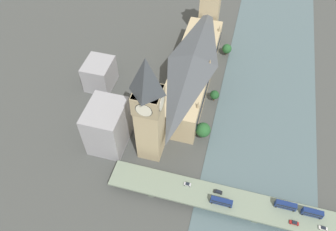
{
  "coord_description": "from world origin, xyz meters",
  "views": [
    {
      "loc": [
        -11.72,
        156.86,
        168.69
      ],
      "look_at": [
        19.93,
        39.33,
        19.7
      ],
      "focal_mm": 35.0,
      "sensor_mm": 36.0,
      "label": 1
    }
  ],
  "objects": [
    {
      "name": "clock_tower",
      "position": [
        26.6,
        53.16,
        38.77
      ],
      "size": [
        14.7,
        14.7,
        73.86
      ],
      "color": "tan",
      "rests_on": "ground_plane"
    },
    {
      "name": "double_decker_bus_lead",
      "position": [
        -52.22,
        72.18,
        7.98
      ],
      "size": [
        10.95,
        2.62,
        4.88
      ],
      "color": "navy",
      "rests_on": "road_bridge"
    },
    {
      "name": "victoria_tower",
      "position": [
        15.48,
        -69.71,
        24.16
      ],
      "size": [
        14.56,
        14.56,
        52.33
      ],
      "color": "tan",
      "rests_on": "ground_plane"
    },
    {
      "name": "tree_embankment_mid",
      "position": [
        -2.92,
        2.69,
        5.79
      ],
      "size": [
        6.21,
        6.21,
        8.93
      ],
      "color": "brown",
      "rests_on": "ground_plane"
    },
    {
      "name": "car_northbound_mid",
      "position": [
        -17.09,
        72.9,
        6.05
      ],
      "size": [
        4.63,
        1.84,
        1.55
      ],
      "color": "black",
      "rests_on": "road_bridge"
    },
    {
      "name": "parliament_hall",
      "position": [
        15.42,
        -8.0,
        13.98
      ],
      "size": [
        25.3,
        100.86,
        28.14
      ],
      "color": "tan",
      "rests_on": "ground_plane"
    },
    {
      "name": "car_southbound_lead",
      "position": [
        -0.12,
        72.75,
        6.01
      ],
      "size": [
        3.91,
        1.9,
        1.46
      ],
      "color": "silver",
      "rests_on": "road_bridge"
    },
    {
      "name": "ground_plane",
      "position": [
        0.0,
        0.0,
        0.0
      ],
      "size": [
        600.0,
        600.0,
        0.0
      ],
      "primitive_type": "plane",
      "color": "#424442"
    },
    {
      "name": "double_decker_bus_rear",
      "position": [
        -19.67,
        78.85,
        7.92
      ],
      "size": [
        11.65,
        2.53,
        4.75
      ],
      "color": "navy",
      "rests_on": "road_bridge"
    },
    {
      "name": "tree_embankment_near",
      "position": [
        -3.73,
        -47.7,
        5.87
      ],
      "size": [
        7.25,
        7.25,
        9.51
      ],
      "color": "brown",
      "rests_on": "ground_plane"
    },
    {
      "name": "tree_embankment_far",
      "position": [
        -1.29,
        35.03,
        7.34
      ],
      "size": [
        9.28,
        9.28,
        11.99
      ],
      "color": "brown",
      "rests_on": "ground_plane"
    },
    {
      "name": "car_northbound_lead",
      "position": [
        -57.21,
        79.74,
        6.01
      ],
      "size": [
        4.58,
        1.87,
        1.48
      ],
      "color": "maroon",
      "rests_on": "road_bridge"
    },
    {
      "name": "city_block_center",
      "position": [
        53.14,
        53.19,
        15.34
      ],
      "size": [
        20.88,
        25.59,
        30.69
      ],
      "color": "#939399",
      "rests_on": "ground_plane"
    },
    {
      "name": "car_northbound_tail",
      "position": [
        -71.3,
        78.68,
        5.94
      ],
      "size": [
        4.23,
        1.77,
        1.29
      ],
      "color": "silver",
      "rests_on": "road_bridge"
    },
    {
      "name": "road_bridge",
      "position": [
        -38.5,
        75.78,
        4.32
      ],
      "size": [
        162.0,
        15.78,
        5.29
      ],
      "color": "#5D6A59",
      "rests_on": "ground_plane"
    },
    {
      "name": "city_block_west",
      "position": [
        77.84,
        8.0,
        10.08
      ],
      "size": [
        18.2,
        21.14,
        20.16
      ],
      "color": "#939399",
      "rests_on": "ground_plane"
    },
    {
      "name": "double_decker_bus_mid",
      "position": [
        -65.53,
        72.9,
        8.05
      ],
      "size": [
        10.44,
        2.57,
        5.03
      ],
      "color": "navy",
      "rests_on": "road_bridge"
    },
    {
      "name": "river_water",
      "position": [
        -38.5,
        0.0,
        0.15
      ],
      "size": [
        65.0,
        360.0,
        0.3
      ],
      "primitive_type": "cube",
      "color": "#4C6066",
      "rests_on": "ground_plane"
    }
  ]
}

